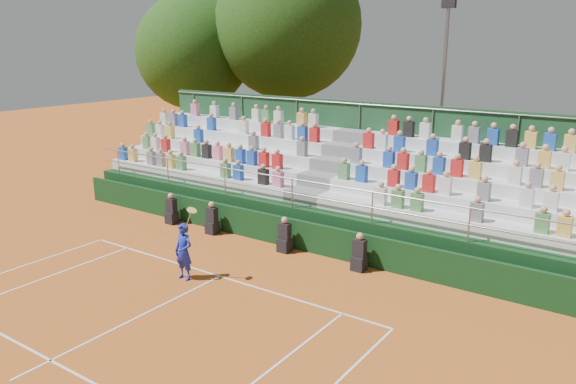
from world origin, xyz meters
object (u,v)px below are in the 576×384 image
Objects in this scene: tennis_player at (184,252)px; tree_west at (194,52)px; tree_east at (288,25)px; floodlight_mast at (443,83)px.

tree_west is at bearing 132.40° from tennis_player.
tree_east is at bearing 114.40° from tennis_player.
tree_east reaches higher than tree_west.
tree_west is (-11.93, 13.07, 5.28)m from tennis_player.
tree_east is at bearing 174.93° from floodlight_mast.
tennis_player is 17.92m from tree_east.
tree_east is (-6.87, 15.14, 6.69)m from tennis_player.
floodlight_mast is at bearing 5.11° from tree_west.
tree_west reaches higher than tennis_player.
floodlight_mast is (14.13, 1.26, -1.23)m from tree_west.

